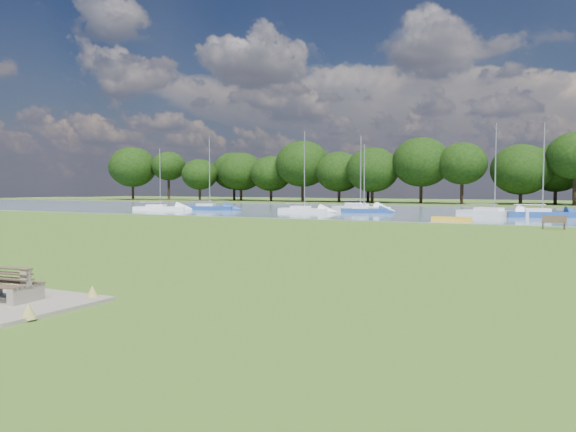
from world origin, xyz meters
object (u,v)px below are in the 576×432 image
at_px(sailboat_7, 494,211).
at_px(bench_pair, 4,286).
at_px(kayak, 452,219).
at_px(sailboat_5, 363,209).
at_px(sailboat_4, 360,207).
at_px(sailboat_0, 160,207).
at_px(sailboat_1, 542,212).
at_px(sailboat_8, 304,208).
at_px(riverbank_bench, 554,222).
at_px(sailboat_6, 209,206).

bearing_deg(sailboat_7, bench_pair, -81.84).
distance_m(kayak, sailboat_5, 15.13).
xyz_separation_m(kayak, sailboat_4, (-12.95, 13.66, 0.36)).
xyz_separation_m(sailboat_0, sailboat_1, (42.16, 3.41, 0.10)).
xyz_separation_m(bench_pair, sailboat_4, (-9.49, 52.36, 0.11)).
xyz_separation_m(sailboat_0, sailboat_8, (18.09, 2.68, 0.04)).
bearing_deg(sailboat_5, kayak, -63.02).
distance_m(riverbank_bench, sailboat_4, 28.37).
bearing_deg(sailboat_7, sailboat_8, -161.78).
bearing_deg(sailboat_1, sailboat_7, 155.44).
bearing_deg(sailboat_5, sailboat_0, 168.81).
bearing_deg(sailboat_6, sailboat_7, -12.07).
bearing_deg(sailboat_4, sailboat_5, -49.80).
distance_m(sailboat_4, sailboat_7, 15.63).
xyz_separation_m(bench_pair, sailboat_7, (5.62, 48.36, 0.07)).
bearing_deg(sailboat_0, sailboat_4, -2.01).
bearing_deg(bench_pair, sailboat_5, 93.08).
height_order(sailboat_1, sailboat_5, sailboat_1).
distance_m(sailboat_1, sailboat_7, 4.28).
bearing_deg(sailboat_4, sailboat_0, -146.02).
bearing_deg(sailboat_1, bench_pair, -120.05).
relative_size(sailboat_0, sailboat_4, 0.86).
bearing_deg(sailboat_1, sailboat_5, 158.69).
xyz_separation_m(sailboat_0, sailboat_4, (22.79, 7.87, 0.12)).
bearing_deg(kayak, sailboat_1, 59.67).
xyz_separation_m(sailboat_6, sailboat_8, (12.67, 0.05, -0.04)).
relative_size(sailboat_1, sailboat_4, 1.01).
xyz_separation_m(kayak, sailboat_6, (-30.32, 8.41, 0.32)).
relative_size(bench_pair, sailboat_4, 0.20).
bearing_deg(kayak, sailboat_8, 158.96).
bearing_deg(kayak, sailboat_5, 142.72).
bearing_deg(bench_pair, sailboat_6, 113.68).
xyz_separation_m(kayak, sailboat_1, (6.42, 9.19, 0.34)).
xyz_separation_m(sailboat_5, sailboat_8, (-6.38, -1.63, -0.01)).
relative_size(bench_pair, sailboat_0, 0.24).
bearing_deg(bench_pair, sailboat_7, 77.37).
height_order(sailboat_7, sailboat_8, sailboat_7).
height_order(riverbank_bench, sailboat_0, sailboat_0).
distance_m(sailboat_0, sailboat_7, 38.09).
bearing_deg(sailboat_5, sailboat_6, 163.87).
relative_size(riverbank_bench, kayak, 0.49).
distance_m(riverbank_bench, kayak, 9.68).
xyz_separation_m(sailboat_0, sailboat_5, (24.48, 4.31, 0.05)).
bearing_deg(riverbank_bench, sailboat_7, 101.68).
height_order(riverbank_bench, kayak, riverbank_bench).
height_order(bench_pair, riverbank_bench, bench_pair).
xyz_separation_m(riverbank_bench, sailboat_7, (-5.72, 15.27, 0.06)).
bearing_deg(sailboat_8, sailboat_7, 1.80).
xyz_separation_m(sailboat_7, sailboat_8, (-19.81, -1.19, -0.05)).
distance_m(sailboat_0, sailboat_1, 42.29).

